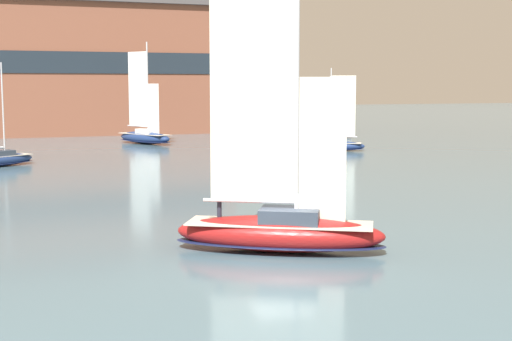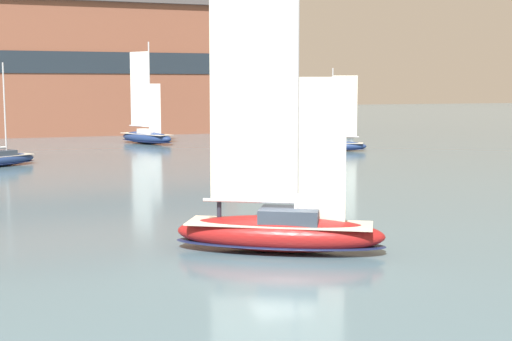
{
  "view_description": "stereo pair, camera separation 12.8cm",
  "coord_description": "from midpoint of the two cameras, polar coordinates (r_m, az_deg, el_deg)",
  "views": [
    {
      "loc": [
        -10.91,
        -27.78,
        7.08
      ],
      "look_at": [
        0.0,
        3.0,
        3.13
      ],
      "focal_mm": 50.0,
      "sensor_mm": 36.0,
      "label": 1
    },
    {
      "loc": [
        -10.79,
        -27.82,
        7.08
      ],
      "look_at": [
        0.0,
        3.0,
        3.13
      ],
      "focal_mm": 50.0,
      "sensor_mm": 36.0,
      "label": 2
    }
  ],
  "objects": [
    {
      "name": "sailboat_moored_mid_channel",
      "position": [
        97.59,
        6.33,
        3.02
      ],
      "size": [
        4.86,
        5.82,
        8.23
      ],
      "color": "white",
      "rests_on": "ground"
    },
    {
      "name": "sailboat_main",
      "position": [
        30.45,
        2.01,
        -4.63
      ],
      "size": [
        9.14,
        6.6,
        12.43
      ],
      "color": "maroon",
      "rests_on": "ground"
    },
    {
      "name": "sailboat_moored_far_slip",
      "position": [
        65.95,
        -19.63,
        0.86
      ],
      "size": [
        6.46,
        5.11,
        8.99
      ],
      "color": "navy",
      "rests_on": "ground"
    },
    {
      "name": "waterfront_building",
      "position": [
        108.26,
        -13.55,
        7.99
      ],
      "size": [
        43.23,
        17.58,
        18.97
      ],
      "color": "brown",
      "rests_on": "ground"
    },
    {
      "name": "ground_plane",
      "position": [
        30.67,
        1.98,
        -6.46
      ],
      "size": [
        400.0,
        400.0,
        0.0
      ],
      "primitive_type": "plane",
      "color": "slate"
    },
    {
      "name": "sailboat_moored_outer_mooring",
      "position": [
        77.01,
        6.52,
        2.13
      ],
      "size": [
        6.46,
        4.72,
        8.83
      ],
      "color": "navy",
      "rests_on": "ground"
    },
    {
      "name": "sailboat_moored_near_marina",
      "position": [
        86.78,
        -8.7,
        2.78
      ],
      "size": [
        6.33,
        8.91,
        12.09
      ],
      "color": "navy",
      "rests_on": "ground"
    }
  ]
}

